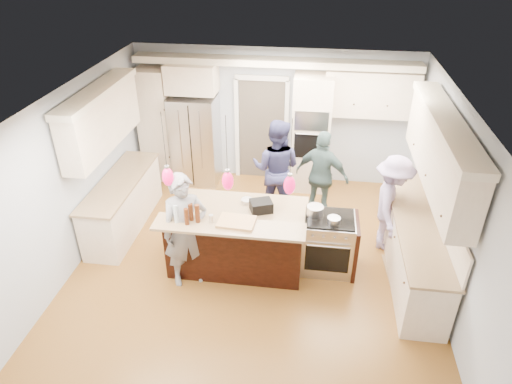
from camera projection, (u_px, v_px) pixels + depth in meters
ground_plane at (253, 266)px, 7.21m from camera, size 6.00×6.00×0.00m
room_shell at (253, 163)px, 6.28m from camera, size 5.54×6.04×2.72m
refrigerator at (195, 140)px, 9.18m from camera, size 0.90×0.70×1.80m
oven_column at (311, 134)px, 8.81m from camera, size 0.72×0.69×2.30m
back_upper_cabinets at (235, 103)px, 8.80m from camera, size 5.30×0.61×2.54m
right_counter_run at (422, 211)px, 6.64m from camera, size 0.64×3.10×2.51m
left_cabinets at (115, 173)px, 7.64m from camera, size 0.64×2.30×2.51m
kitchen_island at (238, 237)px, 7.05m from camera, size 2.10×1.46×1.12m
island_range at (329, 243)px, 6.96m from camera, size 0.82×0.71×0.92m
pendant_lights at (228, 181)px, 5.88m from camera, size 1.75×0.15×1.03m
person_bar_end at (186, 231)px, 6.47m from camera, size 0.78×0.69×1.80m
person_far_left at (276, 169)px, 8.08m from camera, size 0.98×0.82×1.83m
person_far_right at (322, 176)px, 8.03m from camera, size 1.05×0.71×1.66m
person_range_side at (391, 204)px, 7.25m from camera, size 0.71×1.12×1.64m
floor_rug at (408, 275)px, 7.01m from camera, size 0.72×1.00×0.01m
water_bottle at (176, 213)px, 6.21m from camera, size 0.07×0.07×0.28m
beer_bottle_a at (191, 212)px, 6.26m from camera, size 0.08×0.08×0.26m
beer_bottle_b at (186, 217)px, 6.17m from camera, size 0.08×0.08×0.25m
beer_bottle_c at (197, 213)px, 6.22m from camera, size 0.08×0.08×0.27m
drink_can at (211, 219)px, 6.25m from camera, size 0.07×0.07×0.12m
cutting_board at (236, 222)px, 6.25m from camera, size 0.53×0.39×0.04m
pot_large at (315, 211)px, 6.76m from camera, size 0.25×0.25×0.15m
pot_small at (334, 220)px, 6.58m from camera, size 0.19×0.19×0.10m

